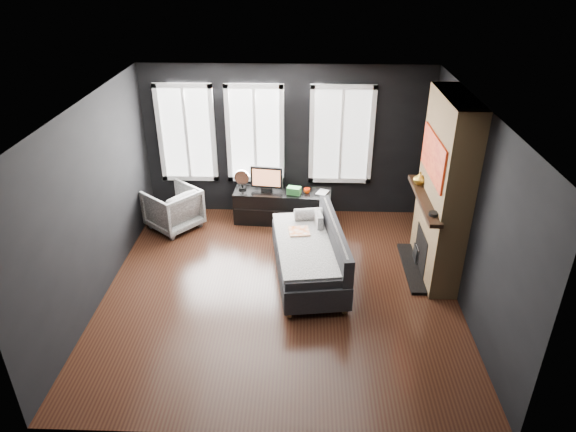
{
  "coord_description": "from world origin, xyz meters",
  "views": [
    {
      "loc": [
        0.32,
        -6.05,
        4.43
      ],
      "look_at": [
        0.1,
        0.3,
        1.05
      ],
      "focal_mm": 32.0,
      "sensor_mm": 36.0,
      "label": 1
    }
  ],
  "objects_px": {
    "mantel_vase": "(420,178)",
    "book": "(318,186)",
    "mug": "(307,190)",
    "armchair": "(173,207)",
    "sofa": "(308,252)",
    "media_console": "(283,206)",
    "monitor": "(267,177)"
  },
  "relations": [
    {
      "from": "media_console",
      "to": "mantel_vase",
      "type": "bearing_deg",
      "value": -22.42
    },
    {
      "from": "mantel_vase",
      "to": "sofa",
      "type": "bearing_deg",
      "value": -156.99
    },
    {
      "from": "media_console",
      "to": "book",
      "type": "relative_size",
      "value": 7.04
    },
    {
      "from": "armchair",
      "to": "media_console",
      "type": "relative_size",
      "value": 0.48
    },
    {
      "from": "sofa",
      "to": "armchair",
      "type": "distance_m",
      "value": 2.76
    },
    {
      "from": "book",
      "to": "mantel_vase",
      "type": "xyz_separation_m",
      "value": [
        1.49,
        -1.05,
        0.62
      ]
    },
    {
      "from": "monitor",
      "to": "book",
      "type": "height_order",
      "value": "monitor"
    },
    {
      "from": "book",
      "to": "mug",
      "type": "bearing_deg",
      "value": -166.22
    },
    {
      "from": "armchair",
      "to": "mantel_vase",
      "type": "distance_m",
      "value": 4.17
    },
    {
      "from": "book",
      "to": "mantel_vase",
      "type": "distance_m",
      "value": 1.92
    },
    {
      "from": "mug",
      "to": "book",
      "type": "relative_size",
      "value": 0.46
    },
    {
      "from": "armchair",
      "to": "media_console",
      "type": "height_order",
      "value": "armchair"
    },
    {
      "from": "media_console",
      "to": "book",
      "type": "height_order",
      "value": "book"
    },
    {
      "from": "monitor",
      "to": "mug",
      "type": "xyz_separation_m",
      "value": [
        0.71,
        -0.07,
        -0.2
      ]
    },
    {
      "from": "mantel_vase",
      "to": "media_console",
      "type": "bearing_deg",
      "value": 153.52
    },
    {
      "from": "mantel_vase",
      "to": "book",
      "type": "bearing_deg",
      "value": 144.94
    },
    {
      "from": "armchair",
      "to": "mug",
      "type": "distance_m",
      "value": 2.35
    },
    {
      "from": "sofa",
      "to": "media_console",
      "type": "relative_size",
      "value": 1.19
    },
    {
      "from": "media_console",
      "to": "armchair",
      "type": "bearing_deg",
      "value": -166.75
    },
    {
      "from": "armchair",
      "to": "media_console",
      "type": "bearing_deg",
      "value": 139.1
    },
    {
      "from": "armchair",
      "to": "book",
      "type": "height_order",
      "value": "book"
    },
    {
      "from": "media_console",
      "to": "book",
      "type": "distance_m",
      "value": 0.74
    },
    {
      "from": "monitor",
      "to": "book",
      "type": "bearing_deg",
      "value": 6.0
    },
    {
      "from": "media_console",
      "to": "monitor",
      "type": "distance_m",
      "value": 0.61
    },
    {
      "from": "armchair",
      "to": "mug",
      "type": "height_order",
      "value": "armchair"
    },
    {
      "from": "armchair",
      "to": "mantel_vase",
      "type": "xyz_separation_m",
      "value": [
        4.0,
        -0.74,
        0.92
      ]
    },
    {
      "from": "sofa",
      "to": "book",
      "type": "distance_m",
      "value": 1.78
    },
    {
      "from": "armchair",
      "to": "media_console",
      "type": "distance_m",
      "value": 1.92
    },
    {
      "from": "media_console",
      "to": "mug",
      "type": "height_order",
      "value": "mug"
    },
    {
      "from": "sofa",
      "to": "armchair",
      "type": "relative_size",
      "value": 2.51
    },
    {
      "from": "sofa",
      "to": "media_console",
      "type": "distance_m",
      "value": 1.82
    },
    {
      "from": "media_console",
      "to": "mantel_vase",
      "type": "height_order",
      "value": "mantel_vase"
    }
  ]
}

